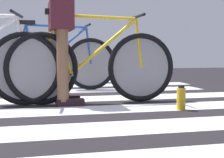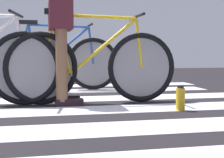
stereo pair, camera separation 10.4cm
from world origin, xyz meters
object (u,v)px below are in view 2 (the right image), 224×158
Objects in this scene: bicycle_3_of_3 at (55,62)px; water_bottle at (180,99)px; bicycle_1_of_3 at (92,65)px; cyclist_1_of_3 at (61,38)px.

bicycle_3_of_3 reaches higher than water_bottle.
water_bottle is at bearing -41.03° from bicycle_1_of_3.
bicycle_1_of_3 is at bearing -76.98° from bicycle_3_of_3.
bicycle_3_of_3 is at bearing 118.70° from water_bottle.
bicycle_1_of_3 is 1.28m from bicycle_3_of_3.
bicycle_1_of_3 is 7.77× the size of water_bottle.
bicycle_3_of_3 is at bearing 103.87° from bicycle_1_of_3.
bicycle_3_of_3 is (-0.00, 1.24, -0.27)m from cyclist_1_of_3.
water_bottle is at bearing -62.48° from bicycle_3_of_3.
cyclist_1_of_3 is (-0.31, -0.00, 0.27)m from bicycle_1_of_3.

